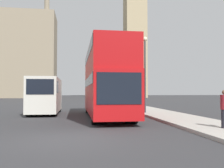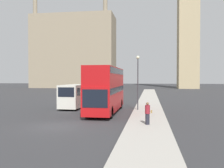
# 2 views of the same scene
# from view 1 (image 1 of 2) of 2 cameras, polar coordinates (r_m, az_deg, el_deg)

# --- Properties ---
(ground_plane) EXTENTS (300.00, 300.00, 0.00)m
(ground_plane) POSITION_cam_1_polar(r_m,az_deg,el_deg) (9.12, -10.18, -12.37)
(ground_plane) COLOR #333335
(building_block_distant) EXTENTS (30.58, 12.69, 32.93)m
(building_block_distant) POSITION_cam_1_polar(r_m,az_deg,el_deg) (86.81, -22.95, 6.05)
(building_block_distant) COLOR gray
(building_block_distant) RESTS_ON ground_plane
(red_double_decker_bus) EXTENTS (2.46, 10.53, 4.59)m
(red_double_decker_bus) POSITION_cam_1_polar(r_m,az_deg,el_deg) (16.83, -1.38, 1.11)
(red_double_decker_bus) COLOR #B71114
(red_double_decker_bus) RESTS_ON ground_plane
(white_van) EXTENTS (2.12, 6.16, 2.75)m
(white_van) POSITION_cam_1_polar(r_m,az_deg,el_deg) (20.00, -14.95, -2.42)
(white_van) COLOR silver
(white_van) RESTS_ON ground_plane
(street_lamp) EXTENTS (0.36, 0.36, 5.75)m
(street_lamp) POSITION_cam_1_polar(r_m,az_deg,el_deg) (19.09, 7.55, 4.88)
(street_lamp) COLOR #38383D
(street_lamp) RESTS_ON sidewalk_strip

